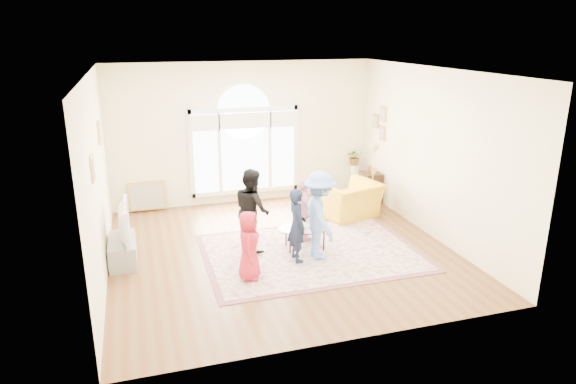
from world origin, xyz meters
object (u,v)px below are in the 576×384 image
object	(u,v)px
television	(120,222)
armchair	(350,200)
area_rug	(311,252)
coffee_table	(305,229)
tv_console	(123,251)

from	to	relation	value
television	armchair	distance (m)	4.75
television	area_rug	bearing A→B (deg)	-10.19
coffee_table	area_rug	bearing A→B (deg)	-72.29
television	armchair	size ratio (longest dim) A/B	0.95
area_rug	television	bearing A→B (deg)	169.81
armchair	coffee_table	bearing A→B (deg)	25.94
area_rug	television	size ratio (longest dim) A/B	3.25
armchair	area_rug	bearing A→B (deg)	30.98
tv_console	armchair	distance (m)	4.75
area_rug	tv_console	bearing A→B (deg)	169.84
area_rug	television	distance (m)	3.35
television	coffee_table	distance (m)	3.21
tv_console	coffee_table	distance (m)	3.21
area_rug	armchair	size ratio (longest dim) A/B	3.09
television	armchair	world-z (taller)	television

